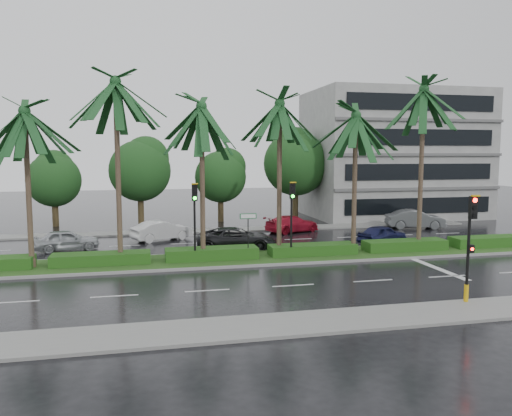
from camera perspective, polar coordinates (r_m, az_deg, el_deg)
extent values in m
plane|color=black|center=(28.13, 1.31, -6.26)|extent=(120.00, 120.00, 0.00)
cube|color=slate|center=(18.72, 9.00, -12.61)|extent=(40.00, 2.40, 0.12)
cube|color=slate|center=(39.67, -2.86, -2.50)|extent=(40.00, 2.00, 0.12)
cube|color=gray|center=(29.06, 0.83, -5.71)|extent=(36.00, 4.00, 0.14)
cube|color=#1C4E1A|center=(29.04, 0.83, -5.56)|extent=(35.60, 3.70, 0.02)
cube|color=#234C15|center=(28.32, -17.26, -5.52)|extent=(5.20, 1.40, 0.60)
cube|color=#234C15|center=(28.45, -5.08, -5.21)|extent=(5.20, 1.40, 0.60)
cube|color=#234C15|center=(29.81, 6.47, -4.70)|extent=(5.20, 1.40, 0.60)
cube|color=#234C15|center=(32.25, 16.63, -4.09)|extent=(5.20, 1.40, 0.60)
cube|color=#234C15|center=(35.54, 25.12, -3.48)|extent=(5.20, 1.40, 0.60)
cube|color=silver|center=(23.13, -25.97, -9.64)|extent=(2.00, 0.12, 0.01)
cube|color=silver|center=(34.62, -21.40, -4.31)|extent=(2.00, 0.12, 0.01)
cube|color=silver|center=(22.53, -15.89, -9.66)|extent=(2.00, 0.12, 0.01)
cube|color=silver|center=(34.23, -14.76, -4.20)|extent=(2.00, 0.12, 0.01)
cube|color=silver|center=(22.64, -5.59, -9.37)|extent=(2.00, 0.12, 0.01)
cube|color=silver|center=(34.30, -8.05, -4.03)|extent=(2.00, 0.12, 0.01)
cube|color=silver|center=(23.44, 4.28, -8.81)|extent=(2.00, 0.12, 0.01)
cube|color=silver|center=(34.83, -1.46, -3.82)|extent=(2.00, 0.12, 0.01)
cube|color=silver|center=(24.86, 13.22, -8.08)|extent=(2.00, 0.12, 0.01)
cube|color=silver|center=(35.80, 4.84, -3.56)|extent=(2.00, 0.12, 0.01)
cube|color=silver|center=(26.82, 21.01, -7.29)|extent=(2.00, 0.12, 0.01)
cube|color=silver|center=(37.19, 10.75, -3.28)|extent=(2.00, 0.12, 0.01)
cube|color=silver|center=(38.93, 16.17, -2.99)|extent=(2.00, 0.12, 0.01)
cube|color=silver|center=(40.99, 21.08, -2.71)|extent=(2.00, 0.12, 0.01)
cube|color=silver|center=(28.71, 19.63, -6.35)|extent=(0.40, 6.00, 0.01)
cylinder|color=#423126|center=(28.34, -24.58, 1.85)|extent=(0.28, 0.28, 8.09)
cylinder|color=#423126|center=(28.85, -24.23, -5.75)|extent=(0.40, 0.40, 0.44)
cylinder|color=#423126|center=(27.81, -15.49, 3.81)|extent=(0.28, 0.28, 9.73)
cylinder|color=#423126|center=(28.37, -15.21, -5.61)|extent=(0.40, 0.40, 0.44)
cylinder|color=#423126|center=(27.78, -6.15, 2.74)|extent=(0.28, 0.28, 8.51)
cylinder|color=#423126|center=(28.31, -6.06, -5.44)|extent=(0.40, 0.40, 0.44)
cylinder|color=#423126|center=(28.91, 2.69, 3.16)|extent=(0.28, 0.28, 8.78)
cylinder|color=#423126|center=(29.43, 2.64, -4.97)|extent=(0.40, 0.40, 0.44)
cylinder|color=#423126|center=(30.06, 11.20, 2.59)|extent=(0.28, 0.28, 8.17)
cylinder|color=#423126|center=(30.54, 11.04, -4.66)|extent=(0.40, 0.40, 0.44)
cylinder|color=#423126|center=(32.36, 18.35, 4.12)|extent=(0.28, 0.28, 9.83)
cylinder|color=#423126|center=(32.84, 18.07, -4.09)|extent=(0.40, 0.40, 0.44)
cylinder|color=black|center=(21.87, 23.04, -5.52)|extent=(0.12, 0.12, 3.40)
cube|color=black|center=(21.41, 23.57, 0.04)|extent=(0.30, 0.18, 0.90)
cube|color=gold|center=(21.27, 23.81, 1.30)|extent=(0.34, 0.12, 0.06)
cylinder|color=#FF0C05|center=(21.30, 23.76, 0.82)|extent=(0.18, 0.04, 0.18)
cylinder|color=black|center=(21.33, 23.73, 0.02)|extent=(0.18, 0.04, 0.18)
cylinder|color=black|center=(21.36, 23.69, -0.78)|extent=(0.18, 0.04, 0.18)
cylinder|color=gold|center=(22.17, 22.89, -8.94)|extent=(0.18, 0.18, 0.70)
cube|color=black|center=(21.65, 23.35, -4.30)|extent=(0.22, 0.16, 0.32)
cylinder|color=#FF0C05|center=(21.58, 23.49, -4.34)|extent=(0.12, 0.03, 0.12)
cylinder|color=black|center=(27.51, -7.01, -2.67)|extent=(0.12, 0.12, 3.40)
cube|color=black|center=(27.08, -7.03, 1.77)|extent=(0.30, 0.18, 0.90)
cube|color=gold|center=(26.93, -7.02, 2.77)|extent=(0.34, 0.12, 0.06)
cylinder|color=black|center=(26.96, -7.02, 2.39)|extent=(0.18, 0.04, 0.18)
cylinder|color=black|center=(26.98, -7.01, 1.76)|extent=(0.18, 0.04, 0.18)
cylinder|color=#0CE519|center=(27.01, -7.00, 1.12)|extent=(0.18, 0.04, 0.18)
cylinder|color=black|center=(28.56, 4.05, -2.31)|extent=(0.12, 0.12, 3.40)
cube|color=black|center=(28.15, 4.19, 1.97)|extent=(0.30, 0.18, 0.90)
cube|color=gold|center=(28.00, 4.27, 2.93)|extent=(0.34, 0.12, 0.06)
cylinder|color=black|center=(28.03, 4.25, 2.57)|extent=(0.18, 0.04, 0.18)
cylinder|color=black|center=(28.05, 4.25, 1.96)|extent=(0.18, 0.04, 0.18)
cylinder|color=#0CE519|center=(28.07, 4.24, 1.35)|extent=(0.18, 0.04, 0.18)
cylinder|color=black|center=(28.11, -0.91, -3.25)|extent=(0.06, 0.06, 2.60)
cube|color=#0C5926|center=(27.91, -0.90, -0.93)|extent=(0.95, 0.04, 0.30)
cube|color=white|center=(27.89, -0.89, -0.94)|extent=(0.85, 0.01, 0.22)
cylinder|color=#3D311B|center=(45.05, -21.95, -0.60)|extent=(0.52, 0.52, 2.15)
sphere|color=#184119|center=(44.82, -22.09, 2.96)|extent=(4.43, 4.43, 4.43)
sphere|color=#184119|center=(45.09, -22.08, 4.07)|extent=(3.32, 3.32, 3.32)
cylinder|color=#3D311B|center=(44.42, -13.02, -0.13)|extent=(0.52, 0.52, 2.56)
sphere|color=#184119|center=(44.18, -13.12, 4.16)|extent=(5.26, 5.26, 5.26)
sphere|color=#184119|center=(44.46, -13.15, 5.49)|extent=(3.95, 3.95, 3.95)
cylinder|color=#3D311B|center=(44.92, -4.05, -0.13)|extent=(0.52, 0.52, 2.23)
sphere|color=#184119|center=(44.69, -4.08, 3.57)|extent=(4.59, 4.59, 4.59)
sphere|color=#184119|center=(44.96, -4.15, 4.72)|extent=(3.44, 3.44, 3.44)
cylinder|color=#3D311B|center=(46.43, 4.52, 0.47)|extent=(0.52, 0.52, 2.87)
sphere|color=#184119|center=(46.21, 4.56, 5.09)|extent=(5.91, 5.91, 5.91)
sphere|color=#184119|center=(46.49, 4.46, 6.51)|extent=(4.43, 4.43, 4.43)
cylinder|color=#3D311B|center=(48.96, 12.37, 0.43)|extent=(0.52, 0.52, 2.50)
sphere|color=#184119|center=(48.75, 12.46, 4.22)|extent=(5.14, 5.14, 5.14)
sphere|color=#184119|center=(49.00, 12.34, 5.41)|extent=(3.85, 3.85, 3.85)
cube|color=gray|center=(50.51, 15.36, 5.92)|extent=(16.00, 10.00, 12.00)
imported|color=#B0B4B8|center=(33.62, -20.82, -3.44)|extent=(2.28, 4.15, 1.34)
imported|color=silver|center=(35.72, -10.68, -2.54)|extent=(3.06, 4.49, 1.40)
imported|color=black|center=(31.78, -2.25, -3.51)|extent=(3.19, 5.40, 1.41)
imported|color=#A31126|center=(38.87, 4.15, -1.81)|extent=(3.35, 4.85, 1.30)
imported|color=#181B48|center=(34.82, 14.23, -2.95)|extent=(2.89, 4.06, 1.28)
imported|color=#545659|center=(42.68, 17.74, -1.22)|extent=(2.67, 4.91, 1.54)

